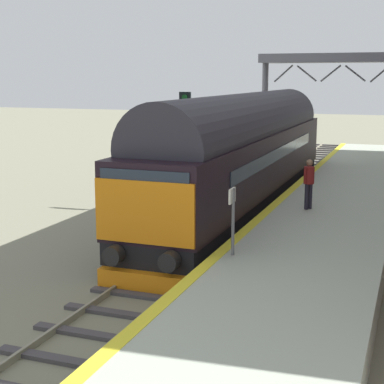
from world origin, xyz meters
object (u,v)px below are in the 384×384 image
(diesel_locomotive, at_px, (244,151))
(platform_number_sign, at_px, (233,210))
(waiting_passenger, at_px, (309,179))
(signal_post_mid, at_px, (186,138))

(diesel_locomotive, height_order, platform_number_sign, diesel_locomotive)
(diesel_locomotive, distance_m, waiting_passenger, 3.94)
(signal_post_mid, distance_m, platform_number_sign, 8.51)
(diesel_locomotive, bearing_deg, waiting_passenger, -41.36)
(platform_number_sign, bearing_deg, signal_post_mid, 118.73)
(diesel_locomotive, bearing_deg, signal_post_mid, -152.95)
(signal_post_mid, bearing_deg, platform_number_sign, -61.27)
(signal_post_mid, relative_size, waiting_passenger, 2.89)
(signal_post_mid, bearing_deg, waiting_passenger, -17.69)
(diesel_locomotive, xyz_separation_m, waiting_passenger, (2.93, -2.58, -0.49))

